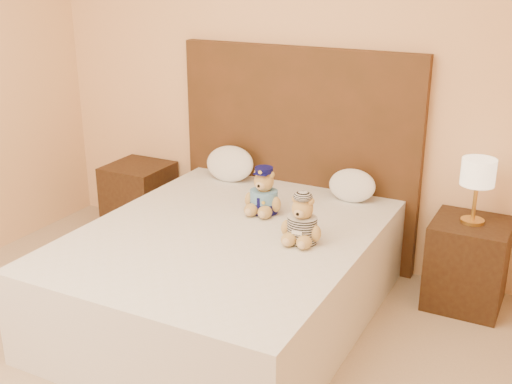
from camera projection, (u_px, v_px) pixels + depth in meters
room_walls at (134, 19)px, 2.69m from camera, size 4.04×4.52×2.72m
bed at (227, 274)px, 3.83m from camera, size 1.60×2.00×0.55m
headboard at (297, 155)px, 4.51m from camera, size 1.75×0.08×1.50m
nightstand_left at (140, 199)px, 5.04m from camera, size 0.45×0.45×0.55m
nightstand_right at (467, 263)px, 3.96m from camera, size 0.45×0.45×0.55m
lamp at (478, 175)px, 3.76m from camera, size 0.20×0.20×0.40m
teddy_police at (264, 190)px, 3.96m from camera, size 0.26×0.25×0.29m
teddy_prisoner at (302, 219)px, 3.55m from camera, size 0.25×0.24×0.28m
pillow_left at (230, 162)px, 4.58m from camera, size 0.37×0.24×0.26m
pillow_right at (352, 184)px, 4.19m from camera, size 0.32×0.20×0.22m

